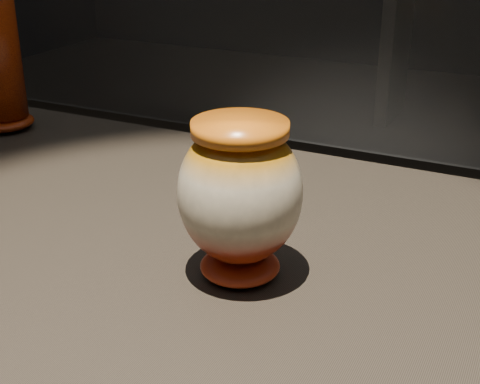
% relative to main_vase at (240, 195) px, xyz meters
% --- Properties ---
extents(main_vase, '(0.18, 0.18, 0.20)m').
position_rel_main_vase_xyz_m(main_vase, '(0.00, 0.00, 0.00)').
color(main_vase, maroon).
rests_on(main_vase, display_plinth).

